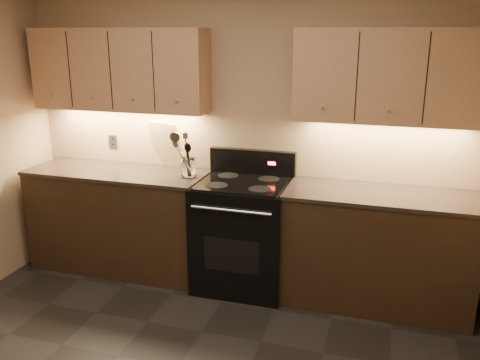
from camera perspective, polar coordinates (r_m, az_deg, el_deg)
name	(u,v)px	position (r m, az deg, el deg)	size (l,w,h in m)	color
wall_back	(245,130)	(4.41, 0.58, 5.62)	(4.00, 0.04, 2.60)	tan
counter_left	(121,219)	(4.79, -13.25, -4.30)	(1.62, 0.62, 0.93)	black
counter_right	(377,249)	(4.20, 15.12, -7.48)	(1.46, 0.62, 0.93)	black
stove	(243,233)	(4.33, 0.38, -5.95)	(0.76, 0.68, 1.14)	black
upper_cab_left	(119,70)	(4.64, -13.41, 11.96)	(1.60, 0.30, 0.70)	tan
upper_cab_right	(391,76)	(4.02, 16.64, 11.10)	(1.44, 0.30, 0.70)	tan
outlet_plate	(113,141)	(4.96, -14.07, 4.22)	(0.09, 0.01, 0.12)	#B2B5BA
utensil_crock	(188,168)	(4.35, -5.83, 1.37)	(0.17, 0.17, 0.16)	white
cutting_board	(166,144)	(4.64, -8.26, 3.97)	(0.34, 0.02, 0.43)	tan
black_spoon	(189,157)	(4.34, -5.74, 2.60)	(0.06, 0.06, 0.30)	black
black_turner	(188,154)	(4.29, -5.85, 2.95)	(0.08, 0.08, 0.37)	black
steel_spatula	(191,156)	(4.32, -5.54, 2.73)	(0.08, 0.08, 0.33)	silver
steel_skimmer	(192,153)	(4.29, -5.46, 2.99)	(0.09, 0.09, 0.38)	silver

